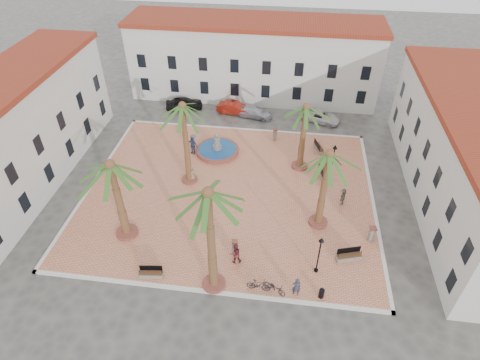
{
  "coord_description": "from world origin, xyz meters",
  "views": [
    {
      "loc": [
        4.74,
        -27.74,
        24.24
      ],
      "look_at": [
        1.0,
        0.0,
        1.6
      ],
      "focal_mm": 30.0,
      "sensor_mm": 36.0,
      "label": 1
    }
  ],
  "objects_px": {
    "lamppost_s": "(320,249)",
    "bollard_n": "(275,134)",
    "bench_ne": "(319,148)",
    "car_silver": "(254,112)",
    "pedestrian_east": "(343,196)",
    "fountain": "(217,150)",
    "bollard_e": "(372,234)",
    "cyclist_a": "(296,287)",
    "car_black": "(184,103)",
    "palm_ne": "(305,115)",
    "pedestrian_north": "(194,142)",
    "palm_nw": "(183,114)",
    "palm_e": "(328,163)",
    "palm_s": "(209,204)",
    "car_white": "(321,117)",
    "lamppost_e": "(334,156)",
    "bench_e": "(323,173)",
    "bench_s": "(151,274)",
    "pedestrian_fountain_b": "(192,145)",
    "bench_se": "(349,256)",
    "cyclist_b": "(235,253)",
    "palm_sw": "(112,175)",
    "litter_bin": "(321,293)",
    "bicycle_a": "(275,288)",
    "bollard_se": "(235,247)",
    "bicycle_b": "(259,285)",
    "pedestrian_fountain_a": "(192,173)"
  },
  "relations": [
    {
      "from": "palm_nw",
      "to": "palm_e",
      "type": "relative_size",
      "value": 1.12
    },
    {
      "from": "bollard_n",
      "to": "bicycle_a",
      "type": "xyz_separation_m",
      "value": [
        1.33,
        -19.7,
        -0.22
      ]
    },
    {
      "from": "bench_se",
      "to": "palm_sw",
      "type": "bearing_deg",
      "value": 162.02
    },
    {
      "from": "bench_e",
      "to": "cyclist_a",
      "type": "distance_m",
      "value": 14.08
    },
    {
      "from": "bollard_se",
      "to": "bicycle_a",
      "type": "relative_size",
      "value": 0.76
    },
    {
      "from": "car_white",
      "to": "lamppost_s",
      "type": "bearing_deg",
      "value": -161.04
    },
    {
      "from": "lamppost_e",
      "to": "litter_bin",
      "type": "distance_m",
      "value": 13.8
    },
    {
      "from": "cyclist_b",
      "to": "pedestrian_east",
      "type": "relative_size",
      "value": 1.16
    },
    {
      "from": "lamppost_e",
      "to": "car_white",
      "type": "distance_m",
      "value": 11.16
    },
    {
      "from": "palm_ne",
      "to": "bench_s",
      "type": "relative_size",
      "value": 3.89
    },
    {
      "from": "pedestrian_north",
      "to": "car_black",
      "type": "bearing_deg",
      "value": 12.8
    },
    {
      "from": "bench_se",
      "to": "bench_e",
      "type": "distance_m",
      "value": 10.32
    },
    {
      "from": "pedestrian_fountain_a",
      "to": "car_white",
      "type": "bearing_deg",
      "value": 45.78
    },
    {
      "from": "bollard_n",
      "to": "bench_se",
      "type": "bearing_deg",
      "value": -67.15
    },
    {
      "from": "palm_ne",
      "to": "bollard_e",
      "type": "bearing_deg",
      "value": -57.37
    },
    {
      "from": "pedestrian_fountain_b",
      "to": "pedestrian_east",
      "type": "bearing_deg",
      "value": 0.96
    },
    {
      "from": "bench_s",
      "to": "pedestrian_fountain_a",
      "type": "height_order",
      "value": "pedestrian_fountain_a"
    },
    {
      "from": "bollard_e",
      "to": "cyclist_b",
      "type": "xyz_separation_m",
      "value": [
        -10.45,
        -3.61,
        0.18
      ]
    },
    {
      "from": "lamppost_s",
      "to": "car_black",
      "type": "height_order",
      "value": "lamppost_s"
    },
    {
      "from": "palm_s",
      "to": "car_white",
      "type": "bearing_deg",
      "value": 71.63
    },
    {
      "from": "bench_se",
      "to": "pedestrian_north",
      "type": "relative_size",
      "value": 1.16
    },
    {
      "from": "pedestrian_east",
      "to": "fountain",
      "type": "bearing_deg",
      "value": -112.48
    },
    {
      "from": "bench_s",
      "to": "pedestrian_fountain_b",
      "type": "xyz_separation_m",
      "value": [
        -0.5,
        15.83,
        0.72
      ]
    },
    {
      "from": "palm_ne",
      "to": "pedestrian_north",
      "type": "bearing_deg",
      "value": 171.56
    },
    {
      "from": "lamppost_e",
      "to": "bicycle_a",
      "type": "distance_m",
      "value": 14.42
    },
    {
      "from": "lamppost_e",
      "to": "bicycle_b",
      "type": "relative_size",
      "value": 2.22
    },
    {
      "from": "fountain",
      "to": "lamppost_s",
      "type": "xyz_separation_m",
      "value": [
        10.02,
        -14.24,
        2.12
      ]
    },
    {
      "from": "lamppost_e",
      "to": "bollard_e",
      "type": "bearing_deg",
      "value": -69.05
    },
    {
      "from": "palm_sw",
      "to": "palm_e",
      "type": "bearing_deg",
      "value": 12.08
    },
    {
      "from": "lamppost_s",
      "to": "bollard_n",
      "type": "xyz_separation_m",
      "value": [
        -4.25,
        17.46,
        -1.75
      ]
    },
    {
      "from": "fountain",
      "to": "car_silver",
      "type": "bearing_deg",
      "value": 69.74
    },
    {
      "from": "bench_ne",
      "to": "lamppost_e",
      "type": "distance_m",
      "value": 5.31
    },
    {
      "from": "palm_sw",
      "to": "palm_e",
      "type": "height_order",
      "value": "palm_e"
    },
    {
      "from": "cyclist_a",
      "to": "car_silver",
      "type": "height_order",
      "value": "cyclist_a"
    },
    {
      "from": "lamppost_e",
      "to": "bollard_e",
      "type": "height_order",
      "value": "lamppost_e"
    },
    {
      "from": "bench_ne",
      "to": "bollard_n",
      "type": "xyz_separation_m",
      "value": [
        -4.7,
        1.46,
        0.4
      ]
    },
    {
      "from": "palm_e",
      "to": "litter_bin",
      "type": "xyz_separation_m",
      "value": [
        0.09,
        -7.37,
        -5.89
      ]
    },
    {
      "from": "bench_ne",
      "to": "car_silver",
      "type": "relative_size",
      "value": 0.45
    },
    {
      "from": "bollard_n",
      "to": "car_black",
      "type": "xyz_separation_m",
      "value": [
        -11.46,
        5.6,
        -0.07
      ]
    },
    {
      "from": "bollard_n",
      "to": "palm_e",
      "type": "bearing_deg",
      "value": -70.06
    },
    {
      "from": "car_black",
      "to": "bollard_n",
      "type": "bearing_deg",
      "value": -130.86
    },
    {
      "from": "bollard_n",
      "to": "pedestrian_fountain_b",
      "type": "relative_size",
      "value": 0.67
    },
    {
      "from": "bollard_n",
      "to": "bollard_e",
      "type": "height_order",
      "value": "bollard_e"
    },
    {
      "from": "bench_se",
      "to": "palm_s",
      "type": "bearing_deg",
      "value": -176.18
    },
    {
      "from": "pedestrian_fountain_b",
      "to": "bench_se",
      "type": "bearing_deg",
      "value": -17.15
    },
    {
      "from": "bench_e",
      "to": "bench_ne",
      "type": "relative_size",
      "value": 1.03
    },
    {
      "from": "bench_ne",
      "to": "car_white",
      "type": "height_order",
      "value": "car_white"
    },
    {
      "from": "bench_s",
      "to": "pedestrian_fountain_b",
      "type": "bearing_deg",
      "value": 84.91
    },
    {
      "from": "cyclist_b",
      "to": "car_white",
      "type": "relative_size",
      "value": 0.41
    },
    {
      "from": "palm_nw",
      "to": "pedestrian_fountain_b",
      "type": "xyz_separation_m",
      "value": [
        -0.69,
        4.43,
        -6.16
      ]
    }
  ]
}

